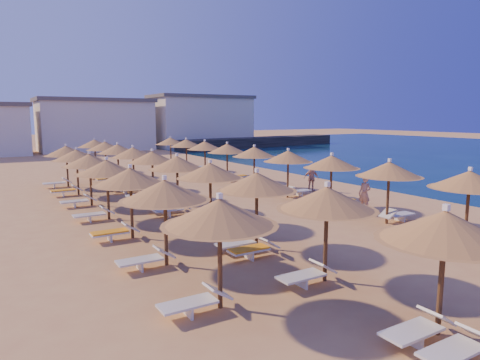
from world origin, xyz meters
TOP-DOWN VIEW (x-y plane):
  - ground at (0.00, 0.00)m, footprint 220.00×220.00m
  - jetty at (25.88, 40.82)m, footprint 30.25×8.79m
  - hotel_blocks at (2.74, 46.24)m, footprint 48.19×9.95m
  - parasol_row_east at (3.00, 3.92)m, footprint 2.94×39.72m
  - parasol_row_west at (-4.05, 3.92)m, footprint 2.94×39.72m
  - parasol_row_inland at (-7.55, 3.92)m, footprint 2.94×25.01m
  - loungers at (-1.80, 3.86)m, footprint 13.77×38.31m
  - beachgoer_c at (5.60, 4.84)m, footprint 1.09×0.71m
  - beachgoer_a at (4.07, -1.09)m, footprint 0.53×0.72m

SIDE VIEW (x-z plane):
  - ground at x=0.00m, z-range 0.00..0.00m
  - loungers at x=-1.80m, z-range 0.01..0.67m
  - jetty at x=25.88m, z-range 0.00..1.50m
  - beachgoer_c at x=5.60m, z-range 0.00..1.72m
  - beachgoer_a at x=4.07m, z-range 0.00..1.82m
  - parasol_row_east at x=3.00m, z-range 0.95..3.91m
  - parasol_row_west at x=-4.05m, z-range 0.95..3.91m
  - parasol_row_inland at x=-7.55m, z-range 0.95..3.91m
  - hotel_blocks at x=2.74m, z-range -0.35..7.75m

